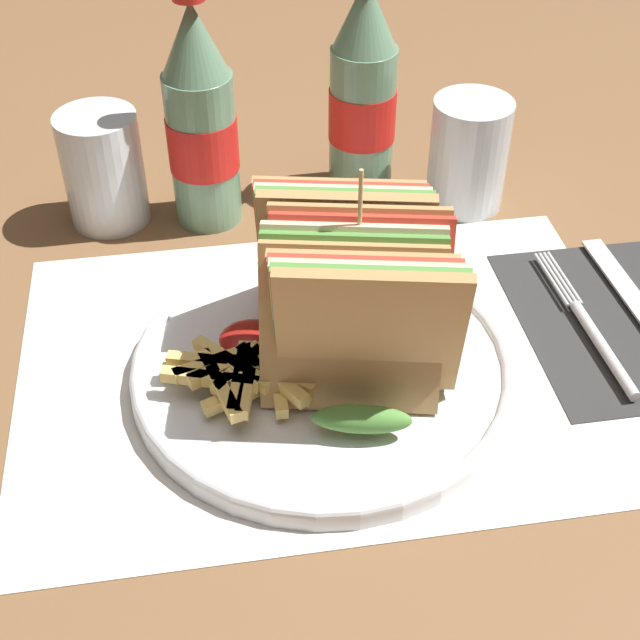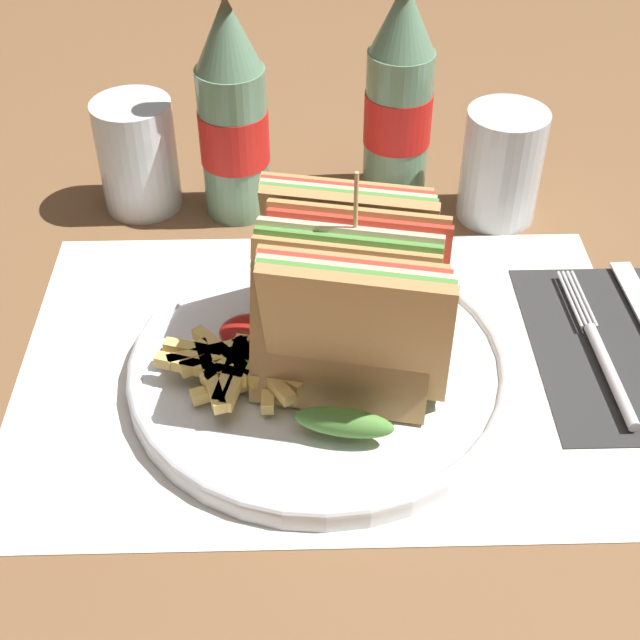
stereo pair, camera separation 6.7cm
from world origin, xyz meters
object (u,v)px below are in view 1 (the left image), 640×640
coke_bottle_near (201,122)px  glass_near (468,154)px  plate_main (324,367)px  coke_bottle_far (363,94)px  fork (593,333)px  club_sandwich (352,295)px  glass_far (103,169)px

coke_bottle_near → glass_near: 0.25m
plate_main → glass_near: size_ratio=2.73×
plate_main → coke_bottle_far: 0.29m
fork → coke_bottle_far: bearing=116.2°
plate_main → fork: bearing=1.9°
club_sandwich → coke_bottle_far: coke_bottle_far is taller
coke_bottle_far → glass_far: (-0.24, -0.02, -0.05)m
fork → glass_far: bearing=145.9°
glass_near → fork: bearing=-77.6°
coke_bottle_near → glass_near: bearing=-3.6°
fork → club_sandwich: bearing=-179.9°
coke_bottle_far → glass_near: coke_bottle_far is taller
coke_bottle_far → glass_near: 0.11m
glass_near → coke_bottle_near: bearing=176.4°
club_sandwich → coke_bottle_far: size_ratio=0.85×
coke_bottle_far → glass_far: coke_bottle_far is taller
fork → glass_far: 0.45m
glass_near → club_sandwich: bearing=-124.6°
glass_near → glass_far: (-0.33, 0.03, 0.00)m
plate_main → club_sandwich: 0.07m
glass_near → glass_far: 0.34m
club_sandwich → coke_bottle_near: coke_bottle_near is taller
coke_bottle_far → glass_far: size_ratio=2.16×
coke_bottle_near → glass_far: coke_bottle_near is taller
coke_bottle_far → glass_near: size_ratio=2.16×
plate_main → club_sandwich: club_sandwich is taller
glass_near → coke_bottle_far: bearing=153.6°
club_sandwich → glass_far: 0.31m
coke_bottle_near → plate_main: bearing=-72.8°
plate_main → glass_far: size_ratio=2.73×
coke_bottle_far → glass_near: bearing=-26.4°
plate_main → glass_near: glass_near is taller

